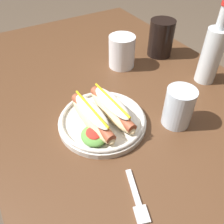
{
  "coord_description": "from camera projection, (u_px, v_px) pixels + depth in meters",
  "views": [
    {
      "loc": [
        0.47,
        -0.32,
        1.2
      ],
      "look_at": [
        0.07,
        -0.08,
        0.77
      ],
      "focal_mm": 37.69,
      "sensor_mm": 36.0,
      "label": 1
    }
  ],
  "objects": [
    {
      "name": "ground_plane",
      "position": [
        119.0,
        206.0,
        1.23
      ],
      "size": [
        8.0,
        8.0,
        0.0
      ],
      "primitive_type": "plane",
      "color": "brown"
    },
    {
      "name": "dining_table",
      "position": [
        122.0,
        120.0,
        0.8
      ],
      "size": [
        1.33,
        0.8,
        0.74
      ],
      "color": "#51331E",
      "rests_on": "ground_plane"
    },
    {
      "name": "hot_dog_plate",
      "position": [
        102.0,
        118.0,
        0.62
      ],
      "size": [
        0.24,
        0.24,
        0.08
      ],
      "color": "silver",
      "rests_on": "dining_table"
    },
    {
      "name": "fork",
      "position": [
        137.0,
        199.0,
        0.48
      ],
      "size": [
        0.12,
        0.06,
        0.0
      ],
      "rotation": [
        0.0,
        0.0,
        -0.32
      ],
      "color": "silver",
      "rests_on": "dining_table"
    },
    {
      "name": "soda_cup",
      "position": [
        161.0,
        38.0,
        0.87
      ],
      "size": [
        0.09,
        0.09,
        0.13
      ],
      "primitive_type": "cylinder",
      "color": "black",
      "rests_on": "dining_table"
    },
    {
      "name": "water_cup",
      "position": [
        179.0,
        107.0,
        0.61
      ],
      "size": [
        0.08,
        0.08,
        0.11
      ],
      "primitive_type": "cylinder",
      "color": "silver",
      "rests_on": "dining_table"
    },
    {
      "name": "extra_cup",
      "position": [
        122.0,
        52.0,
        0.82
      ],
      "size": [
        0.09,
        0.09,
        0.11
      ],
      "primitive_type": "cylinder",
      "color": "white",
      "rests_on": "dining_table"
    },
    {
      "name": "glass_bottle",
      "position": [
        212.0,
        53.0,
        0.72
      ],
      "size": [
        0.06,
        0.06,
        0.25
      ],
      "color": "silver",
      "rests_on": "dining_table"
    }
  ]
}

